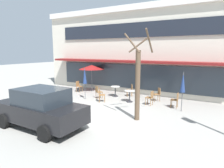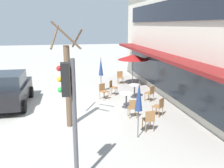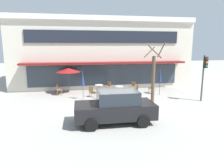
{
  "view_description": "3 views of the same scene",
  "coord_description": "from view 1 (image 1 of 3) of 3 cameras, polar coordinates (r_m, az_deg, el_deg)",
  "views": [
    {
      "loc": [
        6.25,
        -8.27,
        3.36
      ],
      "look_at": [
        -0.19,
        2.75,
        1.21
      ],
      "focal_mm": 32.0,
      "sensor_mm": 36.0,
      "label": 1
    },
    {
      "loc": [
        12.05,
        0.4,
        4.16
      ],
      "look_at": [
        0.21,
        2.76,
        1.13
      ],
      "focal_mm": 38.0,
      "sensor_mm": 36.0,
      "label": 2
    },
    {
      "loc": [
        -2.65,
        -12.55,
        4.03
      ],
      "look_at": [
        0.15,
        3.27,
        0.99
      ],
      "focal_mm": 32.0,
      "sensor_mm": 36.0,
      "label": 3
    }
  ],
  "objects": [
    {
      "name": "cafe_chair_1",
      "position": [
        16.55,
        -9.51,
        -0.45
      ],
      "size": [
        0.41,
        0.41,
        0.89
      ],
      "color": "olive",
      "rests_on": "ground"
    },
    {
      "name": "cafe_chair_5",
      "position": [
        12.59,
        10.92,
        -3.64
      ],
      "size": [
        0.42,
        0.42,
        0.89
      ],
      "color": "olive",
      "rests_on": "ground"
    },
    {
      "name": "cafe_table_streetside",
      "position": [
        13.18,
        5.06,
        -2.95
      ],
      "size": [
        0.7,
        0.7,
        0.76
      ],
      "color": "#333338",
      "rests_on": "ground"
    },
    {
      "name": "patio_umbrella_green_folded",
      "position": [
        16.39,
        -5.85,
        4.82
      ],
      "size": [
        2.1,
        2.1,
        2.2
      ],
      "color": "#4C4C51",
      "rests_on": "ground"
    },
    {
      "name": "cafe_chair_0",
      "position": [
        14.84,
        5.29,
        -1.51
      ],
      "size": [
        0.56,
        0.56,
        0.89
      ],
      "color": "olive",
      "rests_on": "ground"
    },
    {
      "name": "parked_sedan",
      "position": [
        9.31,
        -19.78,
        -6.47
      ],
      "size": [
        4.21,
        2.05,
        1.76
      ],
      "color": "black",
      "rests_on": "ground"
    },
    {
      "name": "cafe_chair_2",
      "position": [
        13.72,
        12.91,
        -2.62
      ],
      "size": [
        0.56,
        0.56,
        0.89
      ],
      "color": "olive",
      "rests_on": "ground"
    },
    {
      "name": "cafe_table_near_wall",
      "position": [
        14.7,
        0.95,
        -1.61
      ],
      "size": [
        0.7,
        0.7,
        0.76
      ],
      "color": "#333338",
      "rests_on": "ground"
    },
    {
      "name": "cafe_chair_4",
      "position": [
        12.42,
        17.75,
        -4.1
      ],
      "size": [
        0.42,
        0.42,
        0.89
      ],
      "color": "olive",
      "rests_on": "ground"
    },
    {
      "name": "building_facade",
      "position": [
        19.27,
        11.51,
        9.45
      ],
      "size": [
        17.58,
        9.1,
        6.78
      ],
      "color": "beige",
      "rests_on": "ground"
    },
    {
      "name": "ground_plane",
      "position": [
        10.89,
        -6.54,
        -8.48
      ],
      "size": [
        80.0,
        80.0,
        0.0
      ],
      "primitive_type": "plane",
      "color": "#9E9B93"
    },
    {
      "name": "cafe_chair_6",
      "position": [
        13.17,
        -3.19,
        -2.9
      ],
      "size": [
        0.55,
        0.55,
        0.89
      ],
      "color": "olive",
      "rests_on": "ground"
    },
    {
      "name": "street_tree",
      "position": [
        9.58,
        7.41,
        0.81
      ],
      "size": [
        1.23,
        1.27,
        4.31
      ],
      "color": "brown",
      "rests_on": "ground"
    },
    {
      "name": "cafe_chair_3",
      "position": [
        14.08,
        -3.99,
        -2.09
      ],
      "size": [
        0.55,
        0.55,
        0.89
      ],
      "color": "olive",
      "rests_on": "ground"
    },
    {
      "name": "patio_umbrella_corner_open",
      "position": [
        11.55,
        19.6,
        0.37
      ],
      "size": [
        0.28,
        0.28,
        2.2
      ],
      "color": "#4C4C51",
      "rests_on": "ground"
    },
    {
      "name": "patio_umbrella_cream_folded",
      "position": [
        13.85,
        -7.8,
        2.28
      ],
      "size": [
        0.28,
        0.28,
        2.2
      ],
      "color": "#4C4C51",
      "rests_on": "ground"
    }
  ]
}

